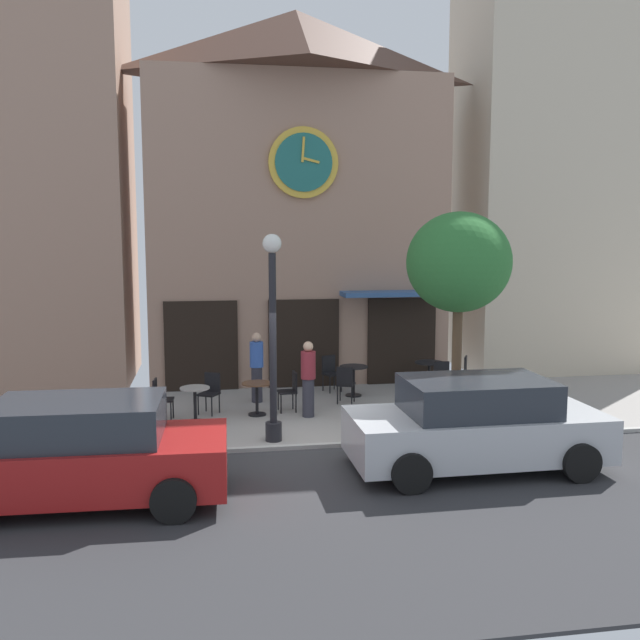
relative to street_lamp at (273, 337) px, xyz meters
The scene contains 20 objects.
ground_plane 2.42m from the street_lamp, 58.22° to the right, with size 29.42×11.51×0.13m.
clock_building 6.81m from the street_lamp, 78.18° to the left, with size 7.91×3.95×9.88m.
neighbor_building_right 11.94m from the street_lamp, 34.72° to the left, with size 5.77×3.35×12.85m.
street_lamp is the anchor object (origin of this frame).
street_tree 4.00m from the street_lamp, ahead, with size 2.11×1.90×4.42m.
cafe_table_rightmost 2.66m from the street_lamp, 134.15° to the left, with size 0.63×0.63×0.76m.
cafe_table_near_door 2.47m from the street_lamp, 95.34° to the left, with size 0.66×0.66×0.73m.
cafe_table_leftmost 4.34m from the street_lamp, 55.57° to the left, with size 0.70×0.70×0.75m.
cafe_table_center 5.93m from the street_lamp, 40.43° to the left, with size 0.74×0.74×0.72m.
cafe_chair_under_awning 6.35m from the street_lamp, 33.82° to the left, with size 0.54×0.54×0.90m.
cafe_chair_left_end 2.98m from the street_lamp, 117.56° to the left, with size 0.55×0.55×0.90m.
cafe_chair_near_lamp 2.69m from the street_lamp, 74.65° to the left, with size 0.43×0.43×0.90m.
cafe_chair_near_tree 5.49m from the street_lamp, 33.76° to the left, with size 0.44×0.44×0.90m.
cafe_chair_mid_row 3.28m from the street_lamp, 140.93° to the left, with size 0.43×0.43×0.90m.
cafe_chair_curbside 4.66m from the street_lamp, 65.35° to the left, with size 0.52×0.52×0.90m.
cafe_chair_by_entrance 3.59m from the street_lamp, 53.39° to the left, with size 0.52×0.52×0.90m.
pedestrian_blue 3.34m from the street_lamp, 91.76° to the left, with size 0.43×0.43×1.67m.
pedestrian_maroon 2.20m from the street_lamp, 60.52° to the left, with size 0.45×0.45×1.67m.
parked_car_red 4.25m from the street_lamp, 140.09° to the right, with size 4.35×2.13×1.55m.
parked_car_silver 4.08m from the street_lamp, 33.29° to the right, with size 4.32×2.05×1.55m.
Camera 1 is at (-1.88, -12.15, 3.95)m, focal length 38.23 mm.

